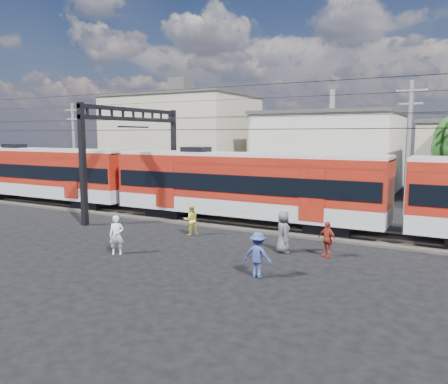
{
  "coord_description": "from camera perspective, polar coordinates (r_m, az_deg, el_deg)",
  "views": [
    {
      "loc": [
        8.83,
        -14.49,
        5.2
      ],
      "look_at": [
        -1.68,
        5.0,
        2.29
      ],
      "focal_mm": 35.0,
      "sensor_mm": 36.0,
      "label": 1
    }
  ],
  "objects": [
    {
      "name": "pedestrian_e",
      "position": [
        19.56,
        7.74,
        -5.19
      ],
      "size": [
        1.0,
        1.08,
        1.86
      ],
      "primitive_type": "imported",
      "rotation": [
        0.0,
        0.0,
        2.17
      ],
      "color": "#4A4B4F",
      "rests_on": "ground"
    },
    {
      "name": "rail_far",
      "position": [
        25.36,
        7.41,
        -3.99
      ],
      "size": [
        70.0,
        0.12,
        0.12
      ],
      "primitive_type": "cube",
      "color": "#59544C",
      "rests_on": "track_bed"
    },
    {
      "name": "ground",
      "position": [
        17.74,
        -2.92,
        -9.56
      ],
      "size": [
        120.0,
        120.0,
        0.0
      ],
      "primitive_type": "plane",
      "color": "black",
      "rests_on": "ground"
    },
    {
      "name": "track_bed",
      "position": [
        24.7,
        6.78,
        -4.57
      ],
      "size": [
        70.0,
        3.4,
        0.12
      ],
      "primitive_type": "cube",
      "color": "#2D2823",
      "rests_on": "ground"
    },
    {
      "name": "pedestrian_b",
      "position": [
        22.79,
        -4.33,
        -3.66
      ],
      "size": [
        0.98,
        0.97,
        1.6
      ],
      "primitive_type": "imported",
      "rotation": [
        0.0,
        0.0,
        3.89
      ],
      "color": "gold",
      "rests_on": "ground"
    },
    {
      "name": "pedestrian_a",
      "position": [
        19.68,
        -13.85,
        -5.48
      ],
      "size": [
        0.75,
        0.69,
        1.71
      ],
      "primitive_type": "imported",
      "rotation": [
        0.0,
        0.0,
        0.61
      ],
      "color": "silver",
      "rests_on": "ground"
    },
    {
      "name": "catenary",
      "position": [
        28.48,
        -9.59,
        7.26
      ],
      "size": [
        70.0,
        9.3,
        7.52
      ],
      "color": "black",
      "rests_on": "ground"
    },
    {
      "name": "pedestrian_c",
      "position": [
        16.14,
        4.46,
        -8.19
      ],
      "size": [
        1.12,
        0.67,
        1.69
      ],
      "primitive_type": "imported",
      "rotation": [
        0.0,
        0.0,
        3.1
      ],
      "color": "navy",
      "rests_on": "ground"
    },
    {
      "name": "commuter_train",
      "position": [
        25.03,
        3.0,
        1.07
      ],
      "size": [
        50.3,
        3.08,
        4.17
      ],
      "color": "black",
      "rests_on": "ground"
    },
    {
      "name": "utility_pole_mid",
      "position": [
        29.63,
        22.97,
        5.62
      ],
      "size": [
        1.8,
        0.24,
        8.5
      ],
      "color": "slate",
      "rests_on": "ground"
    },
    {
      "name": "pedestrian_d",
      "position": [
        19.2,
        13.29,
        -6.03
      ],
      "size": [
        0.99,
        0.73,
        1.55
      ],
      "primitive_type": "imported",
      "rotation": [
        0.0,
        0.0,
        -0.43
      ],
      "color": "maroon",
      "rests_on": "ground"
    },
    {
      "name": "building_west",
      "position": [
        46.35,
        -5.56,
        6.79
      ],
      "size": [
        14.28,
        10.2,
        9.3
      ],
      "color": "gray",
      "rests_on": "ground"
    },
    {
      "name": "utility_pole_west",
      "position": [
        41.98,
        -19.02,
        5.83
      ],
      "size": [
        1.8,
        0.24,
        8.0
      ],
      "color": "slate",
      "rests_on": "ground"
    },
    {
      "name": "rail_near",
      "position": [
        23.99,
        6.12,
        -4.63
      ],
      "size": [
        70.0,
        0.12,
        0.12
      ],
      "primitive_type": "cube",
      "color": "#59544C",
      "rests_on": "track_bed"
    },
    {
      "name": "building_midwest",
      "position": [
        42.9,
        13.76,
        5.22
      ],
      "size": [
        12.24,
        12.24,
        7.3
      ],
      "color": "#BAB5A2",
      "rests_on": "ground"
    }
  ]
}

